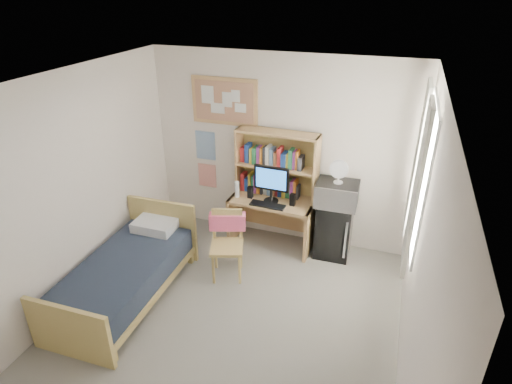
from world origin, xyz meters
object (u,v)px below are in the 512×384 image
(desk_chair, at_px, (227,246))
(desk_fan, at_px, (339,172))
(bed, at_px, (125,280))
(speaker_left, at_px, (250,192))
(microwave, at_px, (337,194))
(monitor, at_px, (271,184))
(desk, at_px, (272,222))
(speaker_right, at_px, (293,200))
(bulletin_board, at_px, (225,101))
(mini_fridge, at_px, (334,229))

(desk_chair, bearing_deg, desk_fan, 19.12)
(bed, distance_m, speaker_left, 1.96)
(speaker_left, xyz_separation_m, microwave, (1.15, 0.07, 0.14))
(desk_chair, height_order, monitor, monitor)
(desk, distance_m, desk_fan, 1.22)
(speaker_right, bearing_deg, speaker_left, -180.00)
(bulletin_board, height_order, monitor, bulletin_board)
(desk_chair, height_order, mini_fridge, desk_chair)
(monitor, bearing_deg, microwave, 8.02)
(bulletin_board, xyz_separation_m, desk_fan, (1.64, -0.26, -0.69))
(desk, relative_size, bed, 0.62)
(bulletin_board, xyz_separation_m, bed, (-0.50, -1.94, -1.67))
(mini_fridge, xyz_separation_m, desk_fan, (0.00, -0.02, 0.84))
(monitor, relative_size, microwave, 0.95)
(mini_fridge, relative_size, speaker_right, 4.76)
(monitor, distance_m, desk_fan, 0.90)
(bulletin_board, relative_size, microwave, 1.78)
(desk, xyz_separation_m, monitor, (-0.00, -0.06, 0.61))
(desk_chair, relative_size, bed, 0.47)
(desk_chair, distance_m, microwave, 1.56)
(monitor, xyz_separation_m, speaker_right, (0.30, -0.01, -0.17))
(mini_fridge, height_order, bed, mini_fridge)
(bed, relative_size, speaker_right, 11.28)
(bed, bearing_deg, mini_fridge, 37.58)
(monitor, xyz_separation_m, speaker_left, (-0.30, 0.01, -0.17))
(mini_fridge, relative_size, monitor, 1.54)
(desk_fan, bearing_deg, microwave, -91.24)
(desk, bearing_deg, bed, -125.39)
(microwave, bearing_deg, desk_fan, 88.76)
(mini_fridge, xyz_separation_m, speaker_left, (-1.15, -0.09, 0.41))
(microwave, bearing_deg, speaker_right, -171.34)
(bulletin_board, xyz_separation_m, speaker_right, (1.08, -0.36, -1.13))
(bulletin_board, bearing_deg, speaker_right, -18.49)
(monitor, height_order, speaker_right, monitor)
(speaker_left, distance_m, microwave, 1.17)
(desk, relative_size, speaker_left, 6.99)
(bulletin_board, distance_m, speaker_right, 1.60)
(bed, xyz_separation_m, monitor, (1.28, 1.60, 0.71))
(bulletin_board, height_order, bed, bulletin_board)
(desk_fan, bearing_deg, bulletin_board, 169.59)
(monitor, bearing_deg, bulletin_board, 158.28)
(bed, bearing_deg, speaker_right, 44.11)
(desk_chair, height_order, bed, desk_chair)
(bulletin_board, relative_size, bed, 0.51)
(desk, distance_m, desk_chair, 0.93)
(bulletin_board, bearing_deg, microwave, -9.17)
(monitor, distance_m, speaker_left, 0.35)
(mini_fridge, height_order, desk_fan, desk_fan)
(desk_chair, xyz_separation_m, desk_fan, (1.17, 0.90, 0.79))
(desk, relative_size, mini_fridge, 1.47)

